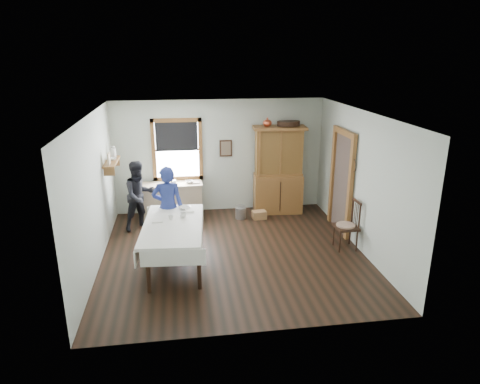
# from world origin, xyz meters

# --- Properties ---
(room) EXTENTS (5.01, 5.01, 2.70)m
(room) POSITION_xyz_m (0.00, 0.00, 1.35)
(room) COLOR black
(room) RESTS_ON ground
(window) EXTENTS (1.18, 0.07, 1.48)m
(window) POSITION_xyz_m (-1.00, 2.46, 1.63)
(window) COLOR white
(window) RESTS_ON room
(doorway) EXTENTS (0.09, 1.14, 2.22)m
(doorway) POSITION_xyz_m (2.46, 0.85, 1.16)
(doorway) COLOR #4E3F38
(doorway) RESTS_ON room
(wall_shelf) EXTENTS (0.24, 1.00, 0.44)m
(wall_shelf) POSITION_xyz_m (-2.37, 1.54, 1.57)
(wall_shelf) COLOR olive
(wall_shelf) RESTS_ON room
(framed_picture) EXTENTS (0.30, 0.04, 0.40)m
(framed_picture) POSITION_xyz_m (0.15, 2.46, 1.55)
(framed_picture) COLOR black
(framed_picture) RESTS_ON room
(rug_beater) EXTENTS (0.01, 0.27, 0.27)m
(rug_beater) POSITION_xyz_m (2.45, 0.30, 1.72)
(rug_beater) COLOR black
(rug_beater) RESTS_ON room
(work_counter) EXTENTS (1.44, 0.59, 0.82)m
(work_counter) POSITION_xyz_m (-1.17, 2.17, 0.41)
(work_counter) COLOR tan
(work_counter) RESTS_ON room
(china_hutch) EXTENTS (1.27, 0.67, 2.10)m
(china_hutch) POSITION_xyz_m (1.37, 2.13, 1.05)
(china_hutch) COLOR olive
(china_hutch) RESTS_ON room
(dining_table) EXTENTS (1.23, 2.12, 0.82)m
(dining_table) POSITION_xyz_m (-1.13, -0.32, 0.41)
(dining_table) COLOR white
(dining_table) RESTS_ON room
(spindle_chair) EXTENTS (0.48, 0.48, 1.01)m
(spindle_chair) POSITION_xyz_m (2.23, -0.09, 0.50)
(spindle_chair) COLOR black
(spindle_chair) RESTS_ON room
(pail) EXTENTS (0.26, 0.26, 0.27)m
(pail) POSITION_xyz_m (0.41, 1.81, 0.13)
(pail) COLOR gray
(pail) RESTS_ON room
(wicker_basket) EXTENTS (0.34, 0.25, 0.19)m
(wicker_basket) POSITION_xyz_m (0.84, 1.72, 0.09)
(wicker_basket) COLOR #9D7047
(wicker_basket) RESTS_ON room
(woman_blue) EXTENTS (0.56, 0.37, 1.54)m
(woman_blue) POSITION_xyz_m (-1.23, 0.54, 0.77)
(woman_blue) COLOR navy
(woman_blue) RESTS_ON room
(figure_dark) EXTENTS (0.87, 0.82, 1.42)m
(figure_dark) POSITION_xyz_m (-1.85, 1.53, 0.71)
(figure_dark) COLOR black
(figure_dark) RESTS_ON room
(table_cup_a) EXTENTS (0.13, 0.13, 0.09)m
(table_cup_a) POSITION_xyz_m (-0.94, -0.04, 0.86)
(table_cup_a) COLOR silver
(table_cup_a) RESTS_ON dining_table
(table_cup_b) EXTENTS (0.11, 0.11, 0.08)m
(table_cup_b) POSITION_xyz_m (-1.16, -0.12, 0.86)
(table_cup_b) COLOR silver
(table_cup_b) RESTS_ON dining_table
(table_bowl) EXTENTS (0.30, 0.30, 0.06)m
(table_bowl) POSITION_xyz_m (-0.90, 0.40, 0.85)
(table_bowl) COLOR silver
(table_bowl) RESTS_ON dining_table
(counter_book) EXTENTS (0.18, 0.24, 0.02)m
(counter_book) POSITION_xyz_m (-0.72, 2.18, 0.83)
(counter_book) COLOR brown
(counter_book) RESTS_ON work_counter
(counter_bowl) EXTENTS (0.21, 0.21, 0.06)m
(counter_bowl) POSITION_xyz_m (-0.75, 2.14, 0.85)
(counter_bowl) COLOR silver
(counter_bowl) RESTS_ON work_counter
(shelf_bowl) EXTENTS (0.22, 0.22, 0.05)m
(shelf_bowl) POSITION_xyz_m (-2.37, 1.55, 1.60)
(shelf_bowl) COLOR silver
(shelf_bowl) RESTS_ON wall_shelf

